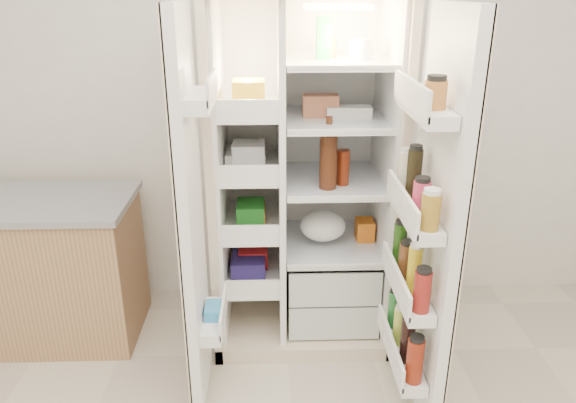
{
  "coord_description": "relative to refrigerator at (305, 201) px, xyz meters",
  "views": [
    {
      "loc": [
        -0.08,
        -1.05,
        1.81
      ],
      "look_at": [
        -0.0,
        1.25,
        0.9
      ],
      "focal_mm": 34.0,
      "sensor_mm": 36.0,
      "label": 1
    }
  ],
  "objects": [
    {
      "name": "fridge_door",
      "position": [
        0.47,
        -0.7,
        0.13
      ],
      "size": [
        0.17,
        0.58,
        1.72
      ],
      "color": "white",
      "rests_on": "floor"
    },
    {
      "name": "kitchen_counter",
      "position": [
        -1.45,
        -0.08,
        -0.34
      ],
      "size": [
        1.1,
        0.58,
        0.8
      ],
      "color": "#A88154",
      "rests_on": "floor"
    },
    {
      "name": "refrigerator",
      "position": [
        0.0,
        0.0,
        0.0
      ],
      "size": [
        0.92,
        0.7,
        1.8
      ],
      "color": "beige",
      "rests_on": "floor"
    },
    {
      "name": "wall_back",
      "position": [
        -0.1,
        0.35,
        0.61
      ],
      "size": [
        4.0,
        0.02,
        2.7
      ],
      "primitive_type": "cube",
      "color": "silver",
      "rests_on": "floor"
    },
    {
      "name": "freezer_door",
      "position": [
        -0.51,
        -0.6,
        0.15
      ],
      "size": [
        0.15,
        0.4,
        1.72
      ],
      "color": "white",
      "rests_on": "floor"
    }
  ]
}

